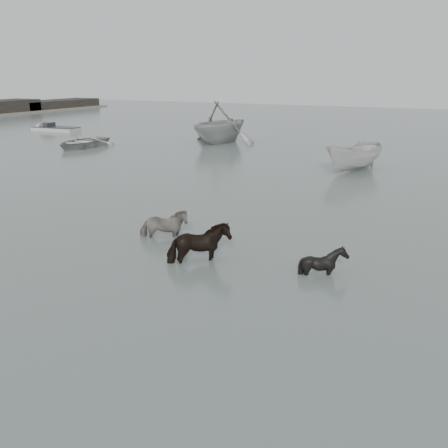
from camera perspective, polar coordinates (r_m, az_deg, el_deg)
The scene contains 8 objects.
ground at distance 13.62m, azimuth -0.19°, elevation -5.26°, with size 140.00×140.00×0.00m, color #53625C.
pony_pinto at distance 16.11m, azimuth -6.97°, elevation 0.71°, with size 0.73×1.60×1.36m, color black.
pony_dark at distance 13.87m, azimuth -2.82°, elevation -1.59°, with size 1.47×1.26×1.48m, color black.
pony_black at distance 13.41m, azimuth 11.35°, elevation -3.30°, with size 0.94×1.06×1.16m, color black.
rowboat_lead at distance 37.66m, azimuth -15.92°, elevation 9.17°, with size 3.31×4.63×0.96m, color #AFAFAA.
rowboat_trail at distance 38.47m, azimuth -0.41°, elevation 11.67°, with size 5.32×6.16×3.25m, color #9EA19E.
boat_small at distance 28.01m, azimuth 14.68°, elevation 7.55°, with size 1.65×4.38×1.69m, color beige.
skiff_outer at distance 48.96m, azimuth -18.67°, elevation 10.46°, with size 6.13×1.60×0.75m, color #B6B6B1, non-canonical shape.
Camera 1 is at (5.66, -11.27, 5.14)m, focal length 40.00 mm.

